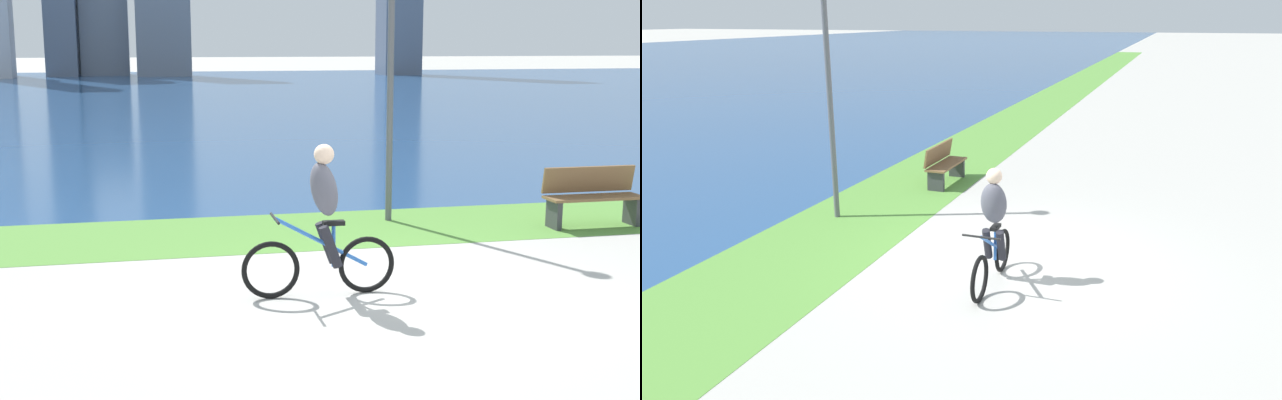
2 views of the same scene
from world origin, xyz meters
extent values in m
plane|color=#B2AFA8|center=(0.00, 0.00, 0.00)|extent=(300.00, 300.00, 0.00)
cube|color=#59933D|center=(0.00, 3.26, 0.00)|extent=(120.00, 2.50, 0.01)
torus|color=black|center=(-1.42, 0.07, 0.32)|extent=(0.64, 0.06, 0.64)
torus|color=black|center=(-0.34, 0.07, 0.32)|extent=(0.64, 0.06, 0.64)
cylinder|color=blue|center=(-0.86, 0.07, 0.61)|extent=(1.05, 0.04, 0.61)
cylinder|color=blue|center=(-0.72, 0.07, 0.56)|extent=(0.04, 0.04, 0.47)
cube|color=black|center=(-0.72, 0.07, 0.81)|extent=(0.24, 0.10, 0.05)
cylinder|color=black|center=(-1.37, 0.07, 0.89)|extent=(0.03, 0.52, 0.03)
ellipsoid|color=#595966|center=(-0.83, 0.07, 1.19)|extent=(0.40, 0.36, 0.65)
sphere|color=beige|center=(-0.83, 0.07, 1.57)|extent=(0.22, 0.22, 0.22)
cylinder|color=#26262D|center=(-0.78, -0.03, 0.57)|extent=(0.27, 0.11, 0.49)
cylinder|color=#26262D|center=(-0.78, 0.17, 0.57)|extent=(0.27, 0.11, 0.49)
cube|color=brown|center=(3.92, 2.60, 0.45)|extent=(1.50, 0.45, 0.04)
cube|color=brown|center=(3.92, 2.80, 0.70)|extent=(1.50, 0.11, 0.40)
cube|color=#38383D|center=(4.57, 2.60, 0.23)|extent=(0.08, 0.37, 0.45)
cube|color=#38383D|center=(3.27, 2.60, 0.23)|extent=(0.08, 0.37, 0.45)
cylinder|color=#595960|center=(1.01, 3.70, 2.04)|extent=(0.10, 0.10, 4.07)
camera|label=1|loc=(-2.75, -8.58, 2.75)|focal=46.72mm
camera|label=2|loc=(-8.28, -2.16, 3.62)|focal=33.62mm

